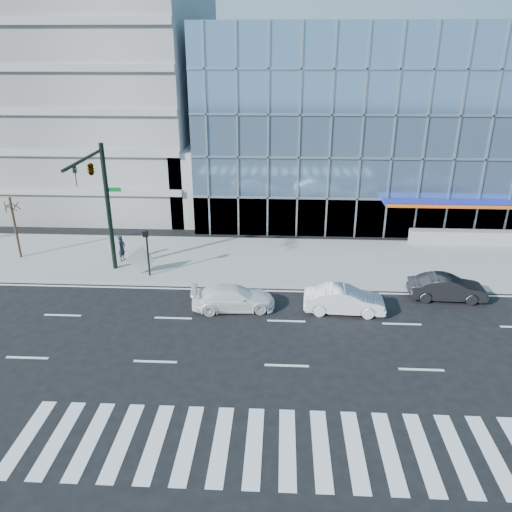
# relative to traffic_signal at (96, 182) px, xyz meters

# --- Properties ---
(ground) EXTENTS (160.00, 160.00, 0.00)m
(ground) POSITION_rel_traffic_signal_xyz_m (11.00, -4.57, -6.16)
(ground) COLOR black
(ground) RESTS_ON ground
(sidewalk) EXTENTS (120.00, 8.00, 0.15)m
(sidewalk) POSITION_rel_traffic_signal_xyz_m (11.00, 3.43, -6.09)
(sidewalk) COLOR gray
(sidewalk) RESTS_ON ground
(theatre_building) EXTENTS (42.00, 26.00, 15.00)m
(theatre_building) POSITION_rel_traffic_signal_xyz_m (25.00, 21.43, 1.34)
(theatre_building) COLOR #688BAE
(theatre_building) RESTS_ON ground
(parking_garage) EXTENTS (24.00, 24.00, 20.00)m
(parking_garage) POSITION_rel_traffic_signal_xyz_m (-9.00, 21.43, 3.84)
(parking_garage) COLOR gray
(parking_garage) RESTS_ON ground
(ramp_block) EXTENTS (6.00, 8.00, 6.00)m
(ramp_block) POSITION_rel_traffic_signal_xyz_m (5.00, 13.43, -3.16)
(ramp_block) COLOR gray
(ramp_block) RESTS_ON ground
(traffic_signal) EXTENTS (1.14, 5.74, 8.00)m
(traffic_signal) POSITION_rel_traffic_signal_xyz_m (0.00, 0.00, 0.00)
(traffic_signal) COLOR black
(traffic_signal) RESTS_ON sidewalk
(ped_signal_post) EXTENTS (0.30, 0.33, 3.00)m
(ped_signal_post) POSITION_rel_traffic_signal_xyz_m (2.50, 0.37, -4.02)
(ped_signal_post) COLOR black
(ped_signal_post) RESTS_ON sidewalk
(street_tree_near) EXTENTS (1.10, 1.10, 4.23)m
(street_tree_near) POSITION_rel_traffic_signal_xyz_m (-7.00, 2.93, -2.39)
(street_tree_near) COLOR #332319
(street_tree_near) RESTS_ON sidewalk
(white_suv) EXTENTS (4.71, 2.35, 1.31)m
(white_suv) POSITION_rel_traffic_signal_xyz_m (8.10, -3.34, -5.51)
(white_suv) COLOR white
(white_suv) RESTS_ON ground
(white_sedan) EXTENTS (4.40, 1.72, 1.43)m
(white_sedan) POSITION_rel_traffic_signal_xyz_m (14.10, -3.39, -5.45)
(white_sedan) COLOR white
(white_sedan) RESTS_ON ground
(dark_sedan) EXTENTS (4.31, 1.63, 1.40)m
(dark_sedan) POSITION_rel_traffic_signal_xyz_m (20.10, -1.57, -5.46)
(dark_sedan) COLOR black
(dark_sedan) RESTS_ON ground
(pedestrian) EXTENTS (0.53, 0.71, 1.75)m
(pedestrian) POSITION_rel_traffic_signal_xyz_m (0.11, 2.70, -5.14)
(pedestrian) COLOR black
(pedestrian) RESTS_ON sidewalk
(tilted_panel) EXTENTS (1.83, 0.25, 1.83)m
(tilted_panel) POSITION_rel_traffic_signal_xyz_m (1.93, 0.72, -5.10)
(tilted_panel) COLOR #9A9A9A
(tilted_panel) RESTS_ON sidewalk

